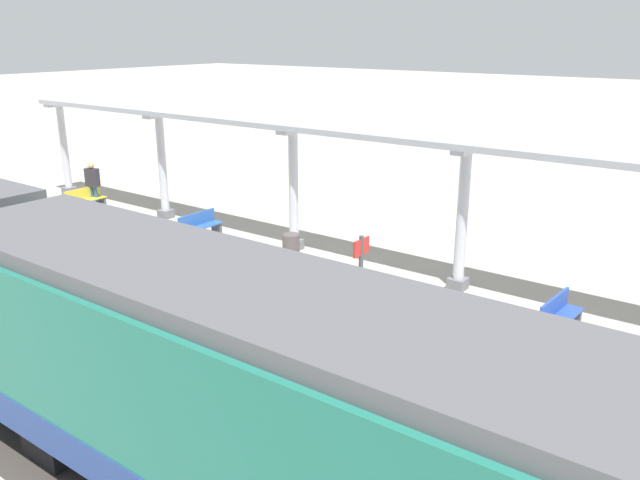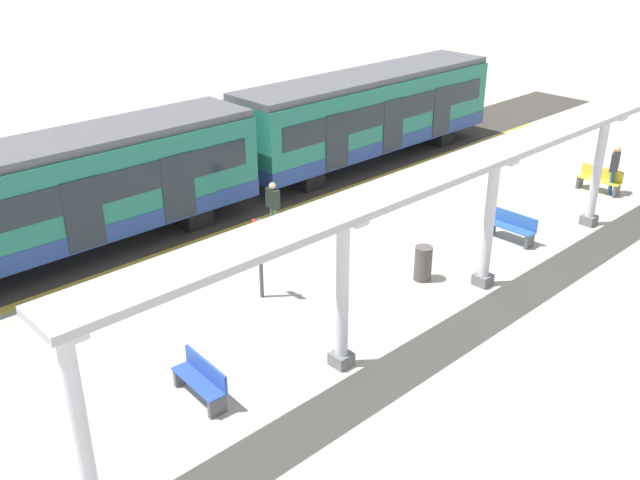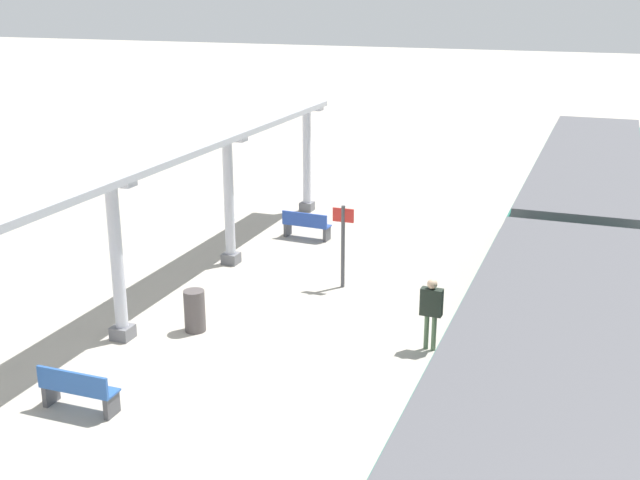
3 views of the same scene
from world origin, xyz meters
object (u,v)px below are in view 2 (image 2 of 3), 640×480
object	(u,v)px
canopy_pillar_second	(342,292)
bench_far_end	(600,179)
canopy_pillar_fourth	(597,170)
bench_near_end	(512,227)
canopy_pillar_third	(489,222)
train_far_carriage	(368,115)
trash_bin	(423,263)
train_near_carriage	(61,197)
passenger_by_the_benches	(615,164)
platform_info_sign	(260,251)
bench_mid_platform	(202,379)
passenger_waiting_near_edge	(273,201)
canopy_pillar_nearest	(78,418)

from	to	relation	value
canopy_pillar_second	bench_far_end	distance (m)	14.34
canopy_pillar_second	canopy_pillar_fourth	xyz separation A→B (m)	(0.00, 11.21, 0.00)
bench_near_end	canopy_pillar_fourth	bearing A→B (deg)	69.84
canopy_pillar_third	bench_far_end	size ratio (longest dim) A/B	2.39
train_far_carriage	canopy_pillar_fourth	bearing A→B (deg)	2.68
train_far_carriage	trash_bin	world-z (taller)	train_far_carriage
canopy_pillar_second	canopy_pillar_third	bearing A→B (deg)	90.00
train_near_carriage	train_far_carriage	size ratio (longest dim) A/B	1.00
train_far_carriage	passenger_by_the_benches	bearing A→B (deg)	22.15
canopy_pillar_fourth	platform_info_sign	xyz separation A→B (m)	(-3.56, -10.56, -0.52)
train_near_carriage	bench_far_end	distance (m)	18.06
canopy_pillar_second	passenger_by_the_benches	world-z (taller)	canopy_pillar_second
bench_near_end	bench_far_end	bearing A→B (deg)	91.45
bench_mid_platform	passenger_waiting_near_edge	bearing A→B (deg)	129.89
bench_near_end	bench_far_end	xyz separation A→B (m)	(-0.15, 5.85, 0.00)
canopy_pillar_second	train_near_carriage	bearing A→B (deg)	-168.68
canopy_pillar_nearest	canopy_pillar_second	xyz separation A→B (m)	(0.00, 5.93, 0.00)
canopy_pillar_second	passenger_by_the_benches	bearing A→B (deg)	93.12
passenger_by_the_benches	canopy_pillar_nearest	bearing A→B (deg)	-87.80
canopy_pillar_second	bench_mid_platform	distance (m)	3.42
canopy_pillar_second	bench_far_end	bearing A→B (deg)	94.80
train_near_carriage	platform_info_sign	size ratio (longest dim) A/B	5.48
train_near_carriage	canopy_pillar_third	distance (m)	11.78
train_near_carriage	bench_near_end	size ratio (longest dim) A/B	8.03
train_near_carriage	passenger_by_the_benches	world-z (taller)	train_near_carriage
canopy_pillar_nearest	platform_info_sign	xyz separation A→B (m)	(-3.56, 6.58, -0.52)
train_near_carriage	platform_info_sign	xyz separation A→B (m)	(5.73, 2.51, -0.50)
canopy_pillar_second	trash_bin	world-z (taller)	canopy_pillar_second
canopy_pillar_second	bench_near_end	bearing A→B (deg)	97.12
train_far_carriage	passenger_by_the_benches	world-z (taller)	train_far_carriage
canopy_pillar_nearest	canopy_pillar_third	distance (m)	11.31
train_near_carriage	bench_mid_platform	size ratio (longest dim) A/B	7.92
bench_mid_platform	trash_bin	size ratio (longest dim) A/B	1.57
trash_bin	passenger_by_the_benches	distance (m)	9.85
train_far_carriage	canopy_pillar_second	world-z (taller)	canopy_pillar_second
bench_near_end	bench_mid_platform	distance (m)	11.26
canopy_pillar_third	canopy_pillar_fourth	xyz separation A→B (m)	(0.00, 5.84, 0.00)
train_far_carriage	canopy_pillar_third	bearing A→B (deg)	-30.16
train_far_carriage	passenger_by_the_benches	size ratio (longest dim) A/B	6.82
bench_far_end	canopy_pillar_fourth	bearing A→B (deg)	-68.34
bench_far_end	platform_info_sign	size ratio (longest dim) A/B	0.69
train_far_carriage	platform_info_sign	size ratio (longest dim) A/B	5.48
platform_info_sign	canopy_pillar_fourth	bearing A→B (deg)	71.37
train_near_carriage	platform_info_sign	distance (m)	6.28
platform_info_sign	bench_far_end	bearing A→B (deg)	80.11
canopy_pillar_third	canopy_pillar_fourth	size ratio (longest dim) A/B	1.00
canopy_pillar_third	trash_bin	bearing A→B (deg)	-144.04
train_near_carriage	bench_near_end	world-z (taller)	train_near_carriage
canopy_pillar_fourth	trash_bin	distance (m)	7.04
train_near_carriage	canopy_pillar_third	size ratio (longest dim) A/B	3.31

